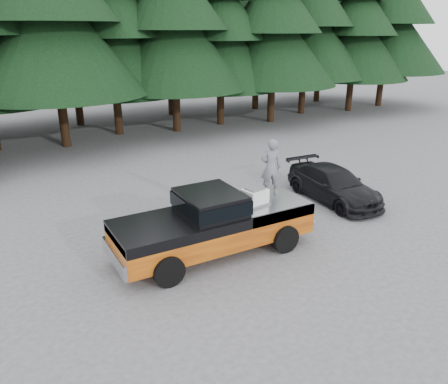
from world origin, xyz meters
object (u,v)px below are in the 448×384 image
pickup_truck (214,232)px  air_compressor (255,197)px  parked_car (334,184)px  man_on_bed (271,167)px

pickup_truck → air_compressor: (1.30, -0.16, 0.89)m
pickup_truck → air_compressor: bearing=-7.0°
air_compressor → parked_car: size_ratio=0.15×
pickup_truck → man_on_bed: (2.18, 0.30, 1.56)m
pickup_truck → parked_car: bearing=13.5°
pickup_truck → air_compressor: size_ratio=9.01×
air_compressor → parked_car: (4.69, 1.59, -0.92)m
air_compressor → man_on_bed: size_ratio=0.37×
man_on_bed → parked_car: size_ratio=0.41×
pickup_truck → air_compressor: 1.59m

